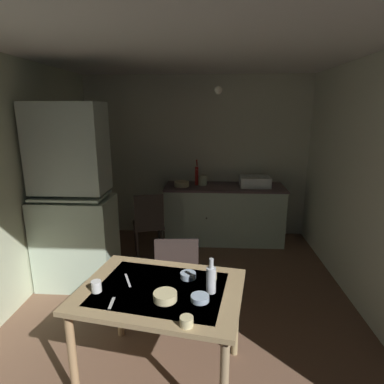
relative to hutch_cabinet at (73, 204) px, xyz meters
name	(u,v)px	position (x,y,z in m)	size (l,w,h in m)	color
ground_plane	(189,294)	(1.29, -0.17, -0.97)	(4.72, 4.72, 0.00)	brown
wall_back	(197,157)	(1.29, 1.74, 0.28)	(3.57, 0.10, 2.50)	beige
wall_left	(18,182)	(-0.49, -0.17, 0.28)	(0.10, 3.82, 2.50)	beige
wall_right	(370,187)	(3.08, -0.17, 0.28)	(0.10, 3.82, 2.50)	beige
ceiling_slab	(188,45)	(1.29, -0.17, 1.58)	(3.57, 3.82, 0.10)	white
hutch_cabinet	(73,204)	(0.00, 0.00, 0.00)	(0.84, 0.53, 2.06)	#ACBEA6
counter_cabinet	(224,213)	(1.73, 1.37, -0.53)	(1.79, 0.64, 0.87)	#ACBEA6
sink_basin	(255,181)	(2.18, 1.37, -0.02)	(0.44, 0.34, 0.15)	white
hand_pump	(197,174)	(1.31, 1.41, 0.07)	(0.05, 0.27, 0.39)	#B21E19
mixing_bowl_counter	(182,184)	(1.09, 1.32, -0.06)	(0.22, 0.22, 0.07)	beige
stoneware_crock	(203,180)	(1.40, 1.42, -0.02)	(0.13, 0.13, 0.15)	beige
dining_table	(161,300)	(1.17, -1.30, -0.31)	(1.27, 1.01, 0.75)	tan
chair_far_side	(177,277)	(1.22, -0.65, -0.49)	(0.43, 0.43, 0.90)	#2E251E
chair_by_counter	(149,223)	(0.69, 0.72, -0.47)	(0.50, 0.50, 0.92)	#2E2520
serving_bowl_wide	(188,275)	(1.35, -1.14, -0.19)	(0.12, 0.12, 0.04)	#9EB2C6
soup_bowl_small	(165,296)	(1.22, -1.44, -0.19)	(0.16, 0.16, 0.05)	beige
sauce_dish	(200,298)	(1.45, -1.43, -0.20)	(0.12, 0.12, 0.04)	#9EB2C6
teacup_cream	(96,286)	(0.73, -1.36, -0.17)	(0.07, 0.07, 0.08)	white
teacup_mint	(187,321)	(1.38, -1.69, -0.19)	(0.08, 0.08, 0.06)	beige
mug_dark	(212,276)	(1.53, -1.15, -0.18)	(0.07, 0.07, 0.06)	beige
glass_bottle	(211,279)	(1.52, -1.33, -0.11)	(0.07, 0.07, 0.25)	#B7BCC1
table_knife	(128,280)	(0.91, -1.21, -0.21)	(0.19, 0.02, 0.01)	silver
teaspoon_near_bowl	(112,303)	(0.87, -1.50, -0.21)	(0.13, 0.02, 0.01)	beige
pendant_bulb	(219,90)	(1.58, 0.07, 1.21)	(0.08, 0.08, 0.08)	#F9EFCC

